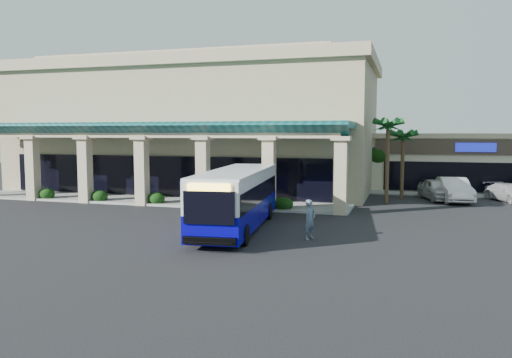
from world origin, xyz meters
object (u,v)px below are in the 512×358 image
(pedestrian, at_px, (310,220))
(car_white, at_px, (454,190))
(car_silver, at_px, (437,189))
(car_red, at_px, (509,193))
(transit_bus, at_px, (237,200))

(pedestrian, distance_m, car_white, 17.42)
(pedestrian, xyz_separation_m, car_silver, (6.48, 16.23, -0.14))
(pedestrian, height_order, car_white, pedestrian)
(car_red, bearing_deg, transit_bus, -158.07)
(transit_bus, height_order, car_red, transit_bus)
(pedestrian, bearing_deg, transit_bus, 99.44)
(transit_bus, height_order, car_silver, transit_bus)
(car_red, bearing_deg, car_white, 173.78)
(pedestrian, bearing_deg, car_silver, 5.72)
(transit_bus, bearing_deg, car_white, 44.76)
(pedestrian, relative_size, car_silver, 0.40)
(pedestrian, distance_m, car_red, 20.38)
(pedestrian, xyz_separation_m, car_white, (7.56, 15.69, -0.06))
(transit_bus, bearing_deg, car_red, 38.83)
(car_silver, xyz_separation_m, car_white, (1.08, -0.54, 0.08))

